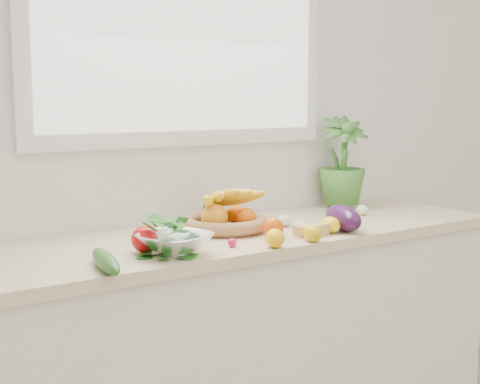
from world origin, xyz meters
TOP-DOWN VIEW (x-y plane):
  - back_wall at (0.00, 2.25)m, footprint 4.50×0.02m
  - counter_cabinet at (0.00, 1.95)m, footprint 2.20×0.58m
  - countertop at (0.00, 1.95)m, footprint 2.24×0.62m
  - window_frame at (0.00, 2.23)m, footprint 1.30×0.03m
  - orange_loose at (0.09, 1.78)m, footprint 0.08×0.08m
  - lemon_a at (0.17, 1.67)m, footprint 0.06×0.08m
  - lemon_b at (0.01, 1.67)m, footprint 0.09×0.10m
  - lemon_c at (0.32, 1.75)m, footprint 0.08×0.09m
  - apple at (-0.37, 1.85)m, footprint 0.11×0.11m
  - ginger at (0.23, 1.75)m, footprint 0.13×0.06m
  - garlic_a at (0.68, 1.95)m, footprint 0.07×0.07m
  - garlic_b at (0.26, 1.94)m, footprint 0.07×0.07m
  - garlic_c at (0.24, 1.82)m, footprint 0.06×0.06m
  - eggplant at (0.39, 1.76)m, footprint 0.15×0.25m
  - cucumber at (-0.56, 1.71)m, footprint 0.10×0.29m
  - radish at (-0.10, 1.75)m, footprint 0.04×0.04m
  - potted_herb at (0.73, 2.14)m, footprint 0.26×0.26m
  - fruit_basket at (0.03, 2.00)m, footprint 0.33×0.33m
  - colander_with_spinach at (-0.31, 1.76)m, footprint 0.27×0.27m

SIDE VIEW (x-z plane):
  - counter_cabinet at x=0.00m, z-range 0.00..0.86m
  - countertop at x=0.00m, z-range 0.86..0.90m
  - radish at x=-0.10m, z-range 0.90..0.93m
  - ginger at x=0.23m, z-range 0.90..0.94m
  - garlic_c at x=0.24m, z-range 0.90..0.94m
  - garlic_a at x=0.68m, z-range 0.90..0.94m
  - garlic_b at x=0.26m, z-range 0.90..0.94m
  - cucumber at x=-0.56m, z-range 0.90..0.95m
  - lemon_a at x=0.17m, z-range 0.90..0.96m
  - lemon_c at x=0.32m, z-range 0.90..0.96m
  - lemon_b at x=0.01m, z-range 0.90..0.96m
  - orange_loose at x=0.09m, z-range 0.90..0.97m
  - apple at x=-0.37m, z-range 0.90..0.98m
  - eggplant at x=0.39m, z-range 0.90..0.99m
  - fruit_basket at x=0.03m, z-range 0.86..1.04m
  - colander_with_spinach at x=-0.31m, z-range 0.90..1.02m
  - potted_herb at x=0.73m, z-range 0.92..1.31m
  - back_wall at x=0.00m, z-range 0.00..2.70m
  - window_frame at x=0.00m, z-range 1.20..2.30m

